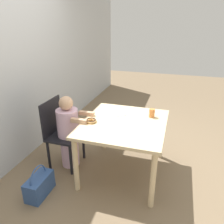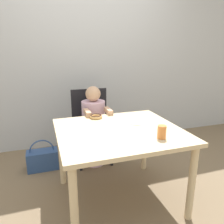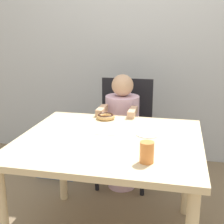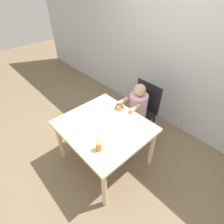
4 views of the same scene
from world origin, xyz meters
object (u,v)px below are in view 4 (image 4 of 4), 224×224
(chair, at_px, (142,109))
(child_figure, at_px, (137,112))
(donut, at_px, (119,107))
(cup, at_px, (99,146))
(handbag, at_px, (113,110))

(chair, xyz_separation_m, child_figure, (-0.00, -0.12, 0.00))
(child_figure, bearing_deg, donut, -99.24)
(child_figure, height_order, donut, child_figure)
(chair, xyz_separation_m, cup, (0.31, -1.13, 0.29))
(child_figure, distance_m, cup, 1.10)
(donut, xyz_separation_m, handbag, (-0.56, 0.42, -0.61))
(donut, distance_m, cup, 0.76)
(cup, bearing_deg, chair, 105.27)
(chair, distance_m, handbag, 0.72)
(handbag, bearing_deg, chair, 4.15)
(donut, bearing_deg, handbag, 143.49)
(chair, xyz_separation_m, donut, (-0.06, -0.46, 0.25))
(chair, distance_m, child_figure, 0.12)
(donut, height_order, handbag, donut)
(donut, distance_m, handbag, 0.93)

